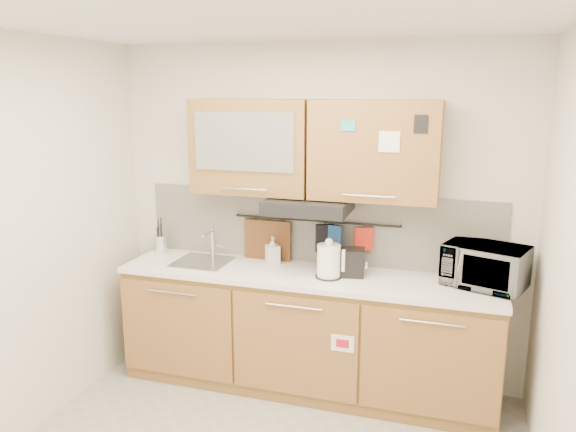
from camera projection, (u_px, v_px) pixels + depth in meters
The scene contains 19 objects.
ceiling at pixel (242, 14), 2.67m from camera, with size 3.20×3.20×0.00m, color white.
wall_back at pixel (317, 214), 4.36m from camera, with size 3.20×3.20×0.00m, color silver.
wall_left at pixel (2, 249), 3.42m from camera, with size 3.00×3.00×0.00m, color silver.
base_cabinet at pixel (306, 337), 4.27m from camera, with size 2.80×0.64×0.88m.
countertop at pixel (306, 276), 4.16m from camera, with size 2.82×0.62×0.04m, color white.
backsplash at pixel (316, 227), 4.37m from camera, with size 2.80×0.02×0.56m, color silver.
upper_cabinets at pixel (311, 148), 4.08m from camera, with size 1.82×0.37×0.70m.
range_hood at pixel (309, 206), 4.10m from camera, with size 0.60×0.46×0.10m, color black.
sink at pixel (203, 262), 4.42m from camera, with size 0.42×0.40×0.26m.
utensil_rail at pixel (315, 221), 4.32m from camera, with size 0.02×0.02×1.30m, color black.
utensil_crock at pixel (161, 243), 4.67m from camera, with size 0.14×0.14×0.30m.
kettle at pixel (329, 262), 4.03m from camera, with size 0.21×0.19×0.30m.
toaster at pixel (346, 262), 4.09m from camera, with size 0.28×0.19×0.20m.
microwave at pixel (485, 266), 3.85m from camera, with size 0.53×0.36×0.29m, color #999999.
soap_bottle at pixel (273, 250), 4.36m from camera, with size 0.10×0.10×0.22m, color #999999.
cutting_board at pixel (268, 249), 4.48m from camera, with size 0.38×0.03×0.47m, color brown.
oven_mitt at pixel (333, 239), 4.29m from camera, with size 0.13×0.03×0.22m, color #214D97.
dark_pouch at pixel (325, 238), 4.31m from camera, with size 0.14×0.04×0.21m, color black.
pot_holder at pixel (364, 239), 4.22m from camera, with size 0.15×0.02×0.18m, color red.
Camera 1 is at (1.05, -2.63, 2.25)m, focal length 35.00 mm.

